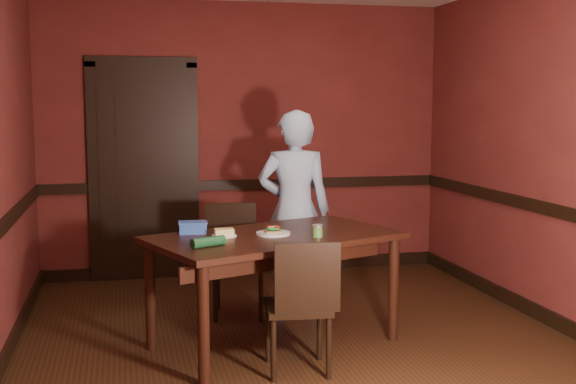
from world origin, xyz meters
name	(u,v)px	position (x,y,z in m)	size (l,w,h in m)	color
floor	(299,343)	(0.00, 0.00, 0.00)	(4.00, 4.50, 0.01)	black
wall_back	(245,140)	(0.00, 2.25, 1.35)	(4.00, 0.02, 2.70)	maroon
wall_front	(436,195)	(0.00, -2.25, 1.35)	(4.00, 0.02, 2.70)	maroon
wall_right	(555,151)	(2.00, 0.00, 1.35)	(0.02, 4.50, 2.70)	maroon
dado_back	(246,185)	(0.00, 2.23, 0.90)	(4.00, 0.03, 0.10)	black
dado_right	(551,210)	(1.99, 0.00, 0.90)	(0.03, 4.50, 0.10)	black
baseboard_back	(246,266)	(0.00, 2.23, 0.06)	(4.00, 0.03, 0.12)	black
baseboard_left	(6,356)	(-1.99, 0.00, 0.06)	(0.03, 4.50, 0.12)	black
baseboard_right	(546,316)	(1.99, 0.00, 0.06)	(0.03, 4.50, 0.12)	black
door	(144,168)	(-1.00, 2.22, 1.09)	(1.05, 0.07, 2.20)	black
dining_table	(274,290)	(-0.18, 0.01, 0.40)	(1.70, 0.95, 0.80)	black
chair_far	(239,261)	(-0.31, 0.77, 0.45)	(0.42, 0.42, 0.90)	black
chair_near	(297,304)	(-0.14, -0.52, 0.43)	(0.41, 0.41, 0.87)	black
person	(294,210)	(0.18, 0.88, 0.83)	(0.60, 0.40, 1.66)	#A2C3DE
sandwich_plate	(273,232)	(-0.19, 0.01, 0.81)	(0.24, 0.24, 0.06)	silver
sauce_jar	(317,231)	(0.09, -0.16, 0.84)	(0.07, 0.07, 0.09)	#4D8135
cheese_saucer	(224,233)	(-0.53, 0.01, 0.82)	(0.17, 0.17, 0.05)	silver
food_tub	(193,227)	(-0.73, 0.18, 0.84)	(0.21, 0.15, 0.08)	#355FB9
wrapped_veg	(208,242)	(-0.68, -0.33, 0.83)	(0.07, 0.07, 0.23)	#154520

